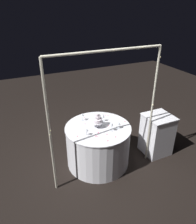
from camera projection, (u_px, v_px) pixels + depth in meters
name	position (u px, v px, depth m)	size (l,w,h in m)	color
ground_plane	(98.00, 161.00, 4.10)	(12.00, 12.00, 0.00)	black
decorative_arch	(106.00, 102.00, 3.21)	(1.85, 0.06, 2.18)	#B7B29E
main_table	(98.00, 145.00, 3.92)	(1.18, 1.18, 0.78)	white
side_table	(157.00, 134.00, 4.19)	(0.52, 0.52, 0.83)	white
tiered_cake	(97.00, 119.00, 3.67)	(0.22, 0.22, 0.27)	silver
wine_glass_0	(111.00, 125.00, 3.56)	(0.06, 0.06, 0.17)	silver
wine_glass_1	(82.00, 115.00, 3.89)	(0.07, 0.07, 0.16)	silver
wine_glass_2	(103.00, 116.00, 3.87)	(0.06, 0.06, 0.15)	silver
wine_glass_3	(118.00, 124.00, 3.65)	(0.06, 0.06, 0.14)	silver
wine_glass_4	(87.00, 130.00, 3.46)	(0.06, 0.06, 0.14)	silver
cake_knife	(95.00, 119.00, 4.00)	(0.13, 0.28, 0.01)	silver
rose_petal_0	(95.00, 136.00, 3.49)	(0.03, 0.02, 0.00)	#EA6B84
rose_petal_1	(98.00, 118.00, 4.04)	(0.04, 0.03, 0.00)	#EA6B84
rose_petal_2	(82.00, 115.00, 4.12)	(0.03, 0.02, 0.00)	#EA6B84
rose_petal_3	(99.00, 119.00, 4.00)	(0.04, 0.03, 0.00)	#EA6B84
rose_petal_4	(108.00, 116.00, 4.11)	(0.03, 0.02, 0.00)	#EA6B84
rose_petal_5	(100.00, 119.00, 3.99)	(0.03, 0.02, 0.00)	#EA6B84
rose_petal_6	(85.00, 124.00, 3.83)	(0.03, 0.02, 0.00)	#EA6B84
rose_petal_7	(96.00, 116.00, 4.10)	(0.04, 0.03, 0.00)	#EA6B84
rose_petal_8	(107.00, 134.00, 3.53)	(0.04, 0.03, 0.00)	#EA6B84
rose_petal_9	(98.00, 132.00, 3.58)	(0.04, 0.03, 0.00)	#EA6B84
rose_petal_10	(116.00, 137.00, 3.46)	(0.04, 0.02, 0.00)	#EA6B84
rose_petal_11	(108.00, 126.00, 3.78)	(0.03, 0.02, 0.00)	#EA6B84
rose_petal_12	(105.00, 115.00, 4.13)	(0.03, 0.02, 0.00)	#EA6B84
rose_petal_13	(97.00, 136.00, 3.48)	(0.03, 0.02, 0.00)	#EA6B84
rose_petal_14	(84.00, 118.00, 4.04)	(0.03, 0.02, 0.00)	#EA6B84
rose_petal_15	(77.00, 136.00, 3.48)	(0.03, 0.02, 0.00)	#EA6B84
rose_petal_16	(108.00, 141.00, 3.36)	(0.04, 0.02, 0.00)	#EA6B84
rose_petal_17	(125.00, 122.00, 3.90)	(0.03, 0.02, 0.00)	#EA6B84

